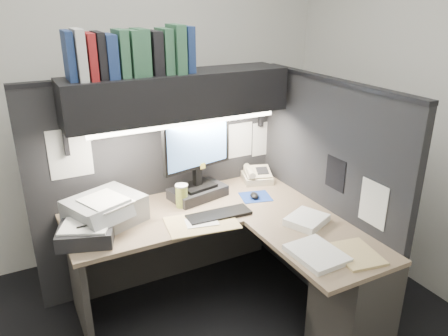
{
  "coord_description": "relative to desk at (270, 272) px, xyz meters",
  "views": [
    {
      "loc": [
        -0.96,
        -2.0,
        2.12
      ],
      "look_at": [
        0.35,
        0.51,
        1.01
      ],
      "focal_mm": 35.0,
      "sensor_mm": 36.0,
      "label": 1
    }
  ],
  "objects": [
    {
      "name": "paper_stack_b",
      "position": [
        0.08,
        -0.34,
        0.3
      ],
      "size": [
        0.27,
        0.33,
        0.03
      ],
      "primitive_type": "cube",
      "rotation": [
        0.0,
        0.0,
        0.04
      ],
      "color": "white",
      "rests_on": "desk"
    },
    {
      "name": "partition_right",
      "position": [
        0.55,
        0.18,
        0.36
      ],
      "size": [
        0.06,
        1.5,
        1.6
      ],
      "primitive_type": "cube",
      "color": "black",
      "rests_on": "floor"
    },
    {
      "name": "telephone",
      "position": [
        0.36,
        0.76,
        0.33
      ],
      "size": [
        0.28,
        0.29,
        0.09
      ],
      "primitive_type": "cube",
      "rotation": [
        0.0,
        0.0,
        -0.32
      ],
      "color": "beige",
      "rests_on": "desk"
    },
    {
      "name": "task_light_tube",
      "position": [
        -0.3,
        0.61,
        0.89
      ],
      "size": [
        1.32,
        0.04,
        0.04
      ],
      "primitive_type": "cylinder",
      "rotation": [
        0.0,
        1.57,
        0.0
      ],
      "color": "white",
      "rests_on": "overhead_shelf"
    },
    {
      "name": "wall_right",
      "position": [
        1.32,
        0.0,
        0.91
      ],
      "size": [
        0.04,
        3.0,
        2.7
      ],
      "primitive_type": "cube",
      "color": "silver",
      "rests_on": "floor"
    },
    {
      "name": "printer",
      "position": [
        -0.89,
        0.63,
        0.37
      ],
      "size": [
        0.55,
        0.51,
        0.18
      ],
      "primitive_type": "cube",
      "rotation": [
        0.0,
        0.0,
        0.39
      ],
      "color": "gray",
      "rests_on": "desk"
    },
    {
      "name": "paper_stack_a",
      "position": [
        0.27,
        0.0,
        0.31
      ],
      "size": [
        0.32,
        0.3,
        0.05
      ],
      "primitive_type": "cube",
      "rotation": [
        0.0,
        0.0,
        0.41
      ],
      "color": "white",
      "rests_on": "desk"
    },
    {
      "name": "wall_back",
      "position": [
        -0.43,
        1.5,
        0.91
      ],
      "size": [
        3.5,
        0.04,
        2.7
      ],
      "primitive_type": "cube",
      "color": "silver",
      "rests_on": "floor"
    },
    {
      "name": "open_folder",
      "position": [
        -0.34,
        0.32,
        0.29
      ],
      "size": [
        0.5,
        0.37,
        0.01
      ],
      "primitive_type": "cube",
      "rotation": [
        0.0,
        0.0,
        -0.16
      ],
      "color": "tan",
      "rests_on": "desk"
    },
    {
      "name": "desk",
      "position": [
        0.0,
        0.0,
        0.0
      ],
      "size": [
        1.7,
        1.53,
        0.73
      ],
      "color": "#7C664F",
      "rests_on": "floor"
    },
    {
      "name": "notebook_stack",
      "position": [
        -1.05,
        0.45,
        0.34
      ],
      "size": [
        0.39,
        0.36,
        0.1
      ],
      "primitive_type": "cube",
      "rotation": [
        0.0,
        0.0,
        -0.32
      ],
      "color": "black",
      "rests_on": "desk"
    },
    {
      "name": "partition_back",
      "position": [
        -0.4,
        0.93,
        0.36
      ],
      "size": [
        1.9,
        0.06,
        1.6
      ],
      "primitive_type": "cube",
      "color": "black",
      "rests_on": "floor"
    },
    {
      "name": "manila_stack",
      "position": [
        0.29,
        -0.44,
        0.3
      ],
      "size": [
        0.28,
        0.33,
        0.02
      ],
      "primitive_type": "cube",
      "rotation": [
        0.0,
        0.0,
        -0.17
      ],
      "color": "tan",
      "rests_on": "desk"
    },
    {
      "name": "mousepad",
      "position": [
        0.19,
        0.51,
        0.29
      ],
      "size": [
        0.26,
        0.24,
        0.0
      ],
      "primitive_type": "cube",
      "rotation": [
        0.0,
        0.0,
        -0.25
      ],
      "color": "navy",
      "rests_on": "desk"
    },
    {
      "name": "overhead_shelf",
      "position": [
        -0.3,
        0.75,
        1.06
      ],
      "size": [
        1.55,
        0.34,
        0.3
      ],
      "primitive_type": "cube",
      "color": "black",
      "rests_on": "partition_back"
    },
    {
      "name": "coffee_cup",
      "position": [
        -0.36,
        0.61,
        0.37
      ],
      "size": [
        0.1,
        0.1,
        0.16
      ],
      "primitive_type": "cylinder",
      "rotation": [
        0.0,
        0.0,
        0.22
      ],
      "color": "#C5D053",
      "rests_on": "desk"
    },
    {
      "name": "mouse",
      "position": [
        0.17,
        0.49,
        0.31
      ],
      "size": [
        0.09,
        0.11,
        0.04
      ],
      "primitive_type": "ellipsoid",
      "rotation": [
        0.0,
        0.0,
        -0.35
      ],
      "color": "black",
      "rests_on": "mousepad"
    },
    {
      "name": "pinned_papers",
      "position": [
        -0.0,
        0.56,
        0.61
      ],
      "size": [
        1.76,
        1.31,
        0.51
      ],
      "color": "white",
      "rests_on": "partition_back"
    },
    {
      "name": "binder_row",
      "position": [
        -0.6,
        0.75,
        1.35
      ],
      "size": [
        0.79,
        0.26,
        0.31
      ],
      "color": "navy",
      "rests_on": "overhead_shelf"
    },
    {
      "name": "monitor",
      "position": [
        -0.19,
        0.7,
        0.53
      ],
      "size": [
        0.55,
        0.32,
        0.6
      ],
      "rotation": [
        0.0,
        0.0,
        0.21
      ],
      "color": "black",
      "rests_on": "desk"
    },
    {
      "name": "keyboard",
      "position": [
        -0.19,
        0.36,
        0.3
      ],
      "size": [
        0.45,
        0.17,
        0.02
      ],
      "primitive_type": "cube",
      "rotation": [
        0.0,
        0.0,
        -0.05
      ],
      "color": "black",
      "rests_on": "desk"
    }
  ]
}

